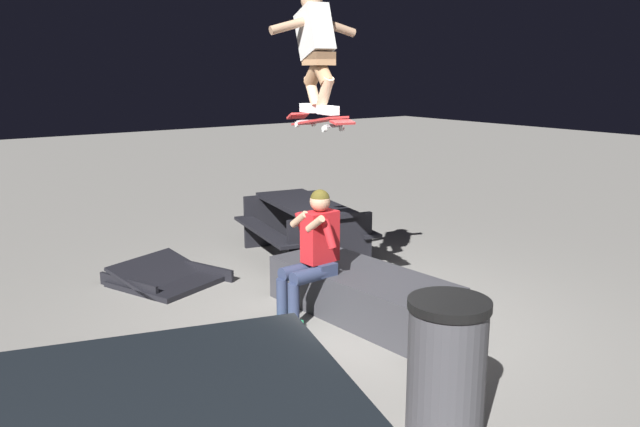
# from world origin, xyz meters

# --- Properties ---
(ground_plane) EXTENTS (40.00, 40.00, 0.00)m
(ground_plane) POSITION_xyz_m (0.00, 0.00, 0.00)
(ground_plane) COLOR gray
(ledge_box_main) EXTENTS (2.05, 0.94, 0.45)m
(ledge_box_main) POSITION_xyz_m (0.07, -0.18, 0.23)
(ledge_box_main) COLOR #38383D
(ledge_box_main) RESTS_ON ground
(person_sitting_on_ledge) EXTENTS (0.59, 0.76, 1.29)m
(person_sitting_on_ledge) POSITION_xyz_m (0.26, 0.29, 0.71)
(person_sitting_on_ledge) COLOR #2D3856
(person_sitting_on_ledge) RESTS_ON ground
(skateboard) EXTENTS (1.04, 0.35, 0.15)m
(skateboard) POSITION_xyz_m (0.32, 0.17, 1.93)
(skateboard) COLOR #B72D2D
(skater_airborne) EXTENTS (0.63, 0.89, 1.12)m
(skater_airborne) POSITION_xyz_m (0.37, 0.16, 2.62)
(skater_airborne) COLOR white
(kicker_ramp) EXTENTS (1.29, 1.27, 0.31)m
(kicker_ramp) POSITION_xyz_m (2.12, 1.00, 0.05)
(kicker_ramp) COLOR black
(kicker_ramp) RESTS_ON ground
(picnic_table_back) EXTENTS (1.93, 1.64, 0.75)m
(picnic_table_back) POSITION_xyz_m (2.02, -0.85, 0.50)
(picnic_table_back) COLOR black
(picnic_table_back) RESTS_ON ground
(trash_bin) EXTENTS (0.54, 0.54, 0.96)m
(trash_bin) POSITION_xyz_m (-1.94, 0.78, 0.48)
(trash_bin) COLOR #47474C
(trash_bin) RESTS_ON ground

